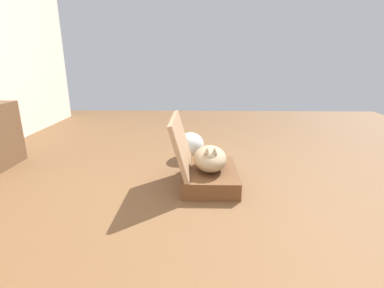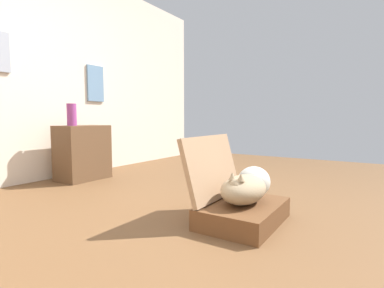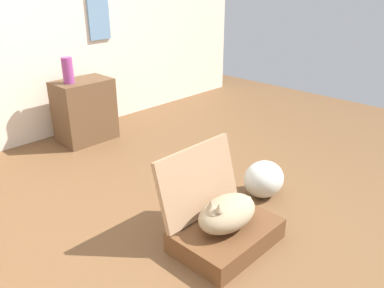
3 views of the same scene
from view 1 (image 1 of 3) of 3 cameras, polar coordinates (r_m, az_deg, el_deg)
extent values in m
plane|color=brown|center=(2.36, -4.40, -9.96)|extent=(7.68, 7.68, 0.00)
cube|color=brown|center=(2.52, 3.55, -6.46)|extent=(0.66, 0.46, 0.14)
cube|color=#9B7756|center=(2.42, -2.21, 0.10)|extent=(0.66, 0.16, 0.46)
ellipsoid|color=#998466|center=(2.46, 3.62, -2.87)|extent=(0.44, 0.28, 0.19)
sphere|color=#998466|center=(2.33, 3.75, -2.96)|extent=(0.11, 0.11, 0.11)
cone|color=#998466|center=(2.31, 4.55, -1.32)|extent=(0.05, 0.05, 0.05)
cone|color=#998466|center=(2.31, 3.01, -1.31)|extent=(0.05, 0.05, 0.05)
cylinder|color=#998466|center=(2.66, 2.53, -2.56)|extent=(0.20, 0.03, 0.07)
ellipsoid|color=silver|center=(3.13, -0.27, -0.30)|extent=(0.34, 0.29, 0.28)
camera|label=2|loc=(1.04, 60.59, -11.10)|focal=27.64mm
camera|label=3|loc=(1.62, 71.45, 25.45)|focal=36.44mm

